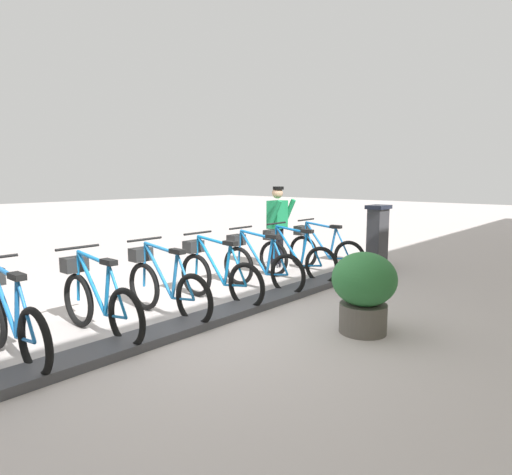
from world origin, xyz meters
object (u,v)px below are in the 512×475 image
at_px(planter_bush, 364,288).
at_px(bike_docked_2, 258,264).
at_px(bike_docked_0, 322,250).
at_px(bike_docked_1, 293,256).
at_px(worker_near_rack, 278,224).
at_px(bike_docked_3, 216,273).
at_px(bike_docked_4, 164,285).
at_px(bike_docked_6, 9,319).
at_px(payment_kiosk, 377,235).
at_px(bike_docked_5, 97,300).

bearing_deg(planter_bush, bike_docked_2, -16.57).
bearing_deg(bike_docked_0, bike_docked_1, 90.00).
bearing_deg(worker_near_rack, bike_docked_3, 108.97).
xyz_separation_m(bike_docked_3, planter_bush, (-2.26, -0.27, 0.11)).
xyz_separation_m(bike_docked_4, bike_docked_6, (0.00, 1.89, 0.00)).
relative_size(bike_docked_2, planter_bush, 1.77).
relative_size(payment_kiosk, bike_docked_2, 0.74).
relative_size(payment_kiosk, bike_docked_6, 0.74).
bearing_deg(bike_docked_4, planter_bush, -151.80).
relative_size(bike_docked_1, bike_docked_4, 1.00).
height_order(bike_docked_0, bike_docked_3, same).
bearing_deg(worker_near_rack, bike_docked_1, 144.62).
height_order(payment_kiosk, bike_docked_3, payment_kiosk).
height_order(bike_docked_2, planter_bush, bike_docked_2).
xyz_separation_m(bike_docked_2, worker_near_rack, (0.86, -1.55, 0.48)).
height_order(bike_docked_1, bike_docked_3, same).
distance_m(bike_docked_0, planter_bush, 3.42).
relative_size(bike_docked_0, planter_bush, 1.77).
bearing_deg(planter_bush, worker_near_rack, -35.50).
height_order(bike_docked_2, bike_docked_6, same).
xyz_separation_m(bike_docked_0, bike_docked_4, (0.00, 3.77, 0.00)).
distance_m(worker_near_rack, planter_bush, 3.85).
bearing_deg(bike_docked_6, bike_docked_5, -90.00).
xyz_separation_m(bike_docked_1, planter_bush, (-2.26, 1.62, 0.11)).
bearing_deg(payment_kiosk, bike_docked_5, 84.46).
xyz_separation_m(bike_docked_5, bike_docked_6, (0.00, 0.94, 0.00)).
xyz_separation_m(bike_docked_1, worker_near_rack, (0.86, -0.61, 0.48)).
xyz_separation_m(payment_kiosk, planter_bush, (-1.69, 3.74, -0.12)).
height_order(payment_kiosk, bike_docked_5, payment_kiosk).
bearing_deg(bike_docked_3, planter_bush, -173.19).
bearing_deg(bike_docked_2, bike_docked_3, 90.00).
height_order(bike_docked_0, worker_near_rack, worker_near_rack).
bearing_deg(bike_docked_2, payment_kiosk, -100.56).
distance_m(bike_docked_0, bike_docked_2, 1.89).
relative_size(payment_kiosk, worker_near_rack, 0.77).
relative_size(bike_docked_4, worker_near_rack, 1.04).
height_order(bike_docked_5, worker_near_rack, worker_near_rack).
bearing_deg(bike_docked_0, payment_kiosk, -115.84).
bearing_deg(worker_near_rack, bike_docked_5, 101.08).
distance_m(bike_docked_5, worker_near_rack, 4.49).
xyz_separation_m(payment_kiosk, worker_near_rack, (1.43, 1.51, 0.24)).
bearing_deg(bike_docked_5, bike_docked_0, -90.00).
height_order(bike_docked_2, bike_docked_4, same).
xyz_separation_m(payment_kiosk, bike_docked_1, (0.57, 2.12, -0.24)).
relative_size(payment_kiosk, bike_docked_5, 0.74).
height_order(bike_docked_3, bike_docked_5, same).
relative_size(bike_docked_0, bike_docked_6, 1.00).
height_order(bike_docked_0, bike_docked_6, same).
distance_m(bike_docked_0, worker_near_rack, 1.04).
height_order(bike_docked_4, bike_docked_6, same).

